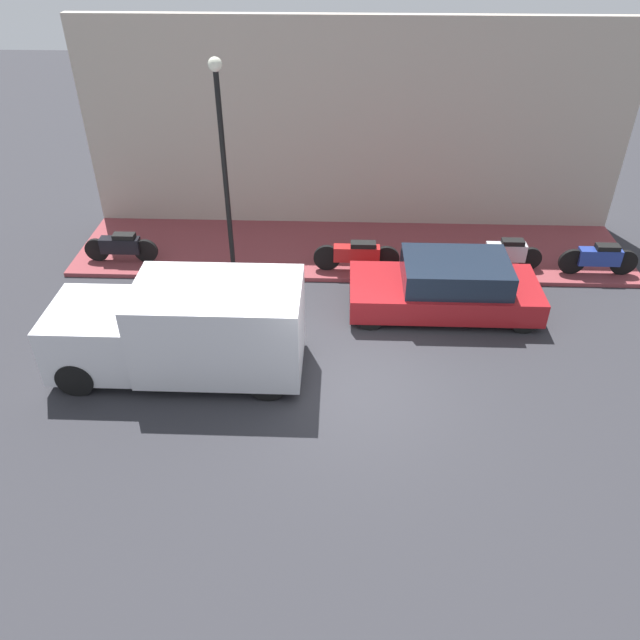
{
  "coord_description": "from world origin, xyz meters",
  "views": [
    {
      "loc": [
        -9.38,
        0.29,
        8.09
      ],
      "look_at": [
        1.36,
        0.7,
        0.6
      ],
      "focal_mm": 35.0,
      "sensor_mm": 36.0,
      "label": 1
    }
  ],
  "objects_px": {
    "parked_car": "(447,287)",
    "motorcycle_black": "(121,246)",
    "delivery_van": "(182,329)",
    "motorcycle_blue": "(599,258)",
    "motorcycle_red": "(357,254)",
    "scooter_silver": "(506,253)",
    "streetlamp": "(223,150)"
  },
  "relations": [
    {
      "from": "motorcycle_black",
      "to": "scooter_silver",
      "type": "relative_size",
      "value": 1.02
    },
    {
      "from": "motorcycle_black",
      "to": "motorcycle_blue",
      "type": "relative_size",
      "value": 0.98
    },
    {
      "from": "scooter_silver",
      "to": "streetlamp",
      "type": "xyz_separation_m",
      "value": [
        -0.47,
        6.82,
        2.72
      ]
    },
    {
      "from": "motorcycle_black",
      "to": "delivery_van",
      "type": "bearing_deg",
      "value": -148.56
    },
    {
      "from": "streetlamp",
      "to": "delivery_van",
      "type": "bearing_deg",
      "value": 173.9
    },
    {
      "from": "parked_car",
      "to": "motorcycle_blue",
      "type": "bearing_deg",
      "value": -67.86
    },
    {
      "from": "motorcycle_red",
      "to": "streetlamp",
      "type": "bearing_deg",
      "value": 94.47
    },
    {
      "from": "parked_car",
      "to": "motorcycle_blue",
      "type": "height_order",
      "value": "parked_car"
    },
    {
      "from": "motorcycle_black",
      "to": "streetlamp",
      "type": "relative_size",
      "value": 0.37
    },
    {
      "from": "motorcycle_black",
      "to": "streetlamp",
      "type": "distance_m",
      "value": 4.05
    },
    {
      "from": "motorcycle_black",
      "to": "motorcycle_red",
      "type": "height_order",
      "value": "motorcycle_red"
    },
    {
      "from": "delivery_van",
      "to": "motorcycle_red",
      "type": "height_order",
      "value": "delivery_van"
    },
    {
      "from": "motorcycle_black",
      "to": "motorcycle_blue",
      "type": "height_order",
      "value": "motorcycle_blue"
    },
    {
      "from": "motorcycle_blue",
      "to": "motorcycle_red",
      "type": "xyz_separation_m",
      "value": [
        -0.04,
        5.98,
        -0.0
      ]
    },
    {
      "from": "motorcycle_blue",
      "to": "motorcycle_red",
      "type": "relative_size",
      "value": 0.89
    },
    {
      "from": "parked_car",
      "to": "motorcycle_black",
      "type": "relative_size",
      "value": 2.27
    },
    {
      "from": "motorcycle_red",
      "to": "streetlamp",
      "type": "relative_size",
      "value": 0.42
    },
    {
      "from": "motorcycle_blue",
      "to": "delivery_van",
      "type": "bearing_deg",
      "value": 112.77
    },
    {
      "from": "motorcycle_black",
      "to": "streetlamp",
      "type": "xyz_separation_m",
      "value": [
        -0.49,
        -2.95,
        2.73
      ]
    },
    {
      "from": "parked_car",
      "to": "motorcycle_black",
      "type": "xyz_separation_m",
      "value": [
        1.81,
        8.05,
        -0.09
      ]
    },
    {
      "from": "delivery_van",
      "to": "motorcycle_blue",
      "type": "relative_size",
      "value": 2.56
    },
    {
      "from": "parked_car",
      "to": "motorcycle_red",
      "type": "height_order",
      "value": "parked_car"
    },
    {
      "from": "delivery_van",
      "to": "streetlamp",
      "type": "relative_size",
      "value": 0.96
    },
    {
      "from": "motorcycle_blue",
      "to": "streetlamp",
      "type": "height_order",
      "value": "streetlamp"
    },
    {
      "from": "motorcycle_blue",
      "to": "motorcycle_red",
      "type": "bearing_deg",
      "value": 90.41
    },
    {
      "from": "scooter_silver",
      "to": "streetlamp",
      "type": "height_order",
      "value": "streetlamp"
    },
    {
      "from": "motorcycle_blue",
      "to": "streetlamp",
      "type": "xyz_separation_m",
      "value": [
        -0.28,
        9.07,
        2.71
      ]
    },
    {
      "from": "parked_car",
      "to": "delivery_van",
      "type": "bearing_deg",
      "value": 113.22
    },
    {
      "from": "delivery_van",
      "to": "scooter_silver",
      "type": "bearing_deg",
      "value": -60.05
    },
    {
      "from": "scooter_silver",
      "to": "motorcycle_red",
      "type": "distance_m",
      "value": 3.74
    },
    {
      "from": "delivery_van",
      "to": "motorcycle_red",
      "type": "xyz_separation_m",
      "value": [
        3.93,
        -3.48,
        -0.44
      ]
    },
    {
      "from": "parked_car",
      "to": "delivery_van",
      "type": "relative_size",
      "value": 0.87
    }
  ]
}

